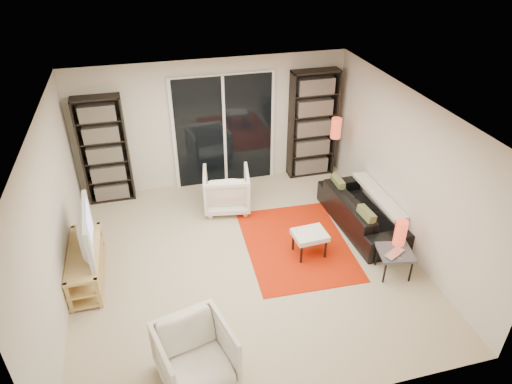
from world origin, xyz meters
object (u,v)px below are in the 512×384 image
floor_lamp (335,135)px  armchair_back (226,190)px  sofa (362,211)px  ottoman (310,236)px  armchair_front (195,355)px  bookshelf_left (105,151)px  tv_stand (86,264)px  bookshelf_right (313,125)px  side_table (395,254)px

floor_lamp → armchair_back: bearing=-173.0°
sofa → ottoman: sofa is taller
armchair_front → ottoman: 2.65m
ottoman → floor_lamp: bearing=58.5°
bookshelf_left → ottoman: 3.87m
tv_stand → bookshelf_right: bearing=27.3°
bookshelf_right → sofa: bearing=-84.4°
bookshelf_left → bookshelf_right: bookshelf_right is taller
sofa → armchair_back: armchair_back is taller
bookshelf_right → floor_lamp: (0.23, -0.57, 0.00)m
armchair_front → side_table: 3.19m
tv_stand → armchair_front: size_ratio=1.68×
sofa → armchair_front: armchair_front is taller
ottoman → tv_stand: bearing=175.1°
tv_stand → floor_lamp: size_ratio=0.98×
side_table → armchair_front: bearing=-161.1°
bookshelf_left → floor_lamp: bearing=-8.0°
bookshelf_right → armchair_back: bookshelf_right is taller
sofa → bookshelf_right: bearing=3.1°
sofa → armchair_back: bearing=59.4°
bookshelf_left → side_table: 5.11m
bookshelf_right → ottoman: (-0.91, -2.43, -0.71)m
armchair_back → ottoman: (0.96, -1.60, -0.03)m
bookshelf_left → armchair_front: (0.95, -4.19, -0.61)m
armchair_back → armchair_front: bearing=82.4°
tv_stand → ottoman: tv_stand is taller
side_table → bookshelf_left: bearing=141.5°
tv_stand → sofa: 4.37m
bookshelf_right → armchair_front: bearing=-124.7°
bookshelf_right → ottoman: bookshelf_right is taller
bookshelf_right → armchair_front: 5.14m
bookshelf_left → ottoman: (2.94, -2.43, -0.63)m
sofa → armchair_back: size_ratio=2.38×
bookshelf_left → armchair_back: (1.98, -0.83, -0.61)m
sofa → floor_lamp: (0.04, 1.36, 0.77)m
tv_stand → armchair_front: armchair_front is taller
tv_stand → armchair_front: 2.40m
armchair_back → side_table: (1.99, -2.32, -0.01)m
bookshelf_right → armchair_back: size_ratio=2.60×
ottoman → floor_lamp: size_ratio=0.38×
armchair_front → tv_stand: bearing=107.9°
bookshelf_left → armchair_back: bearing=-22.9°
ottoman → side_table: same height
bookshelf_right → sofa: size_ratio=1.09×
ottoman → floor_lamp: floor_lamp is taller
armchair_front → side_table: size_ratio=1.45×
sofa → armchair_front: (-3.09, -2.25, 0.08)m
armchair_front → side_table: armchair_front is taller
bookshelf_right → side_table: bookshelf_right is taller
sofa → tv_stand: bearing=90.4°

